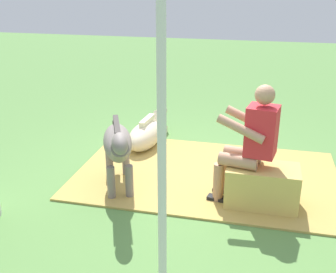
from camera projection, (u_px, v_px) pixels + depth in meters
name	position (u px, v px, depth m)	size (l,w,h in m)	color
ground_plane	(182.00, 181.00, 4.98)	(24.00, 24.00, 0.00)	#568442
hay_patch	(206.00, 174.00, 5.13)	(3.19, 2.04, 0.02)	tan
hay_bale	(262.00, 187.00, 4.38)	(0.76, 0.43, 0.46)	tan
person_seated	(250.00, 141.00, 4.24)	(0.70, 0.49, 1.34)	tan
pony_standing	(118.00, 146.00, 4.57)	(0.71, 1.27, 0.92)	slate
pony_lying	(148.00, 133.00, 6.00)	(0.47, 1.35, 0.42)	beige
tent_pole_left	(162.00, 154.00, 2.63)	(0.06, 0.06, 2.52)	silver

